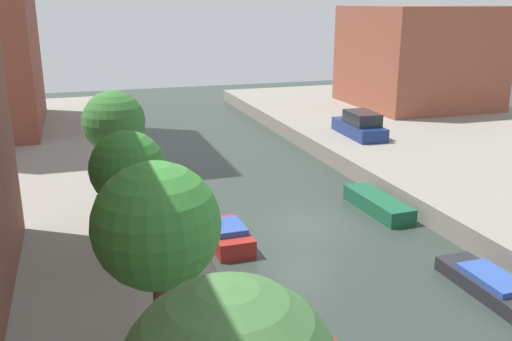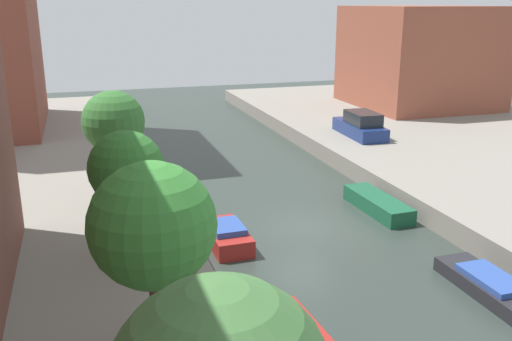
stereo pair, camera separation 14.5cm
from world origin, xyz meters
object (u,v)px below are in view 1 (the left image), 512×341
moored_boat_right_2 (490,285)px  moored_boat_right_3 (378,204)px  street_tree_2 (128,169)px  moored_boat_left_2 (228,236)px  parked_car (360,126)px  low_block_right (418,56)px  street_tree_1 (156,227)px  street_tree_3 (114,122)px

moored_boat_right_2 → moored_boat_right_3: size_ratio=0.96×
street_tree_2 → moored_boat_left_2: street_tree_2 is taller
parked_car → moored_boat_left_2: size_ratio=1.56×
street_tree_2 → moored_boat_right_3: bearing=17.0°
moored_boat_right_2 → moored_boat_right_3: (0.30, 7.80, 0.05)m
street_tree_2 → moored_boat_right_3: 12.39m
low_block_right → street_tree_2: bearing=-138.9°
street_tree_1 → street_tree_2: street_tree_1 is taller
street_tree_2 → parked_car: size_ratio=0.91×
street_tree_1 → moored_boat_left_2: bearing=65.8°
parked_car → street_tree_2: bearing=-139.4°
street_tree_2 → moored_boat_right_3: size_ratio=1.01×
street_tree_3 → moored_boat_right_2: 15.20m
street_tree_3 → moored_boat_right_3: size_ratio=1.14×
moored_boat_left_2 → parked_car: bearing=44.0°
moored_boat_right_2 → low_block_right: bearing=61.5°
street_tree_3 → moored_boat_left_2: size_ratio=1.59×
street_tree_3 → parked_car: (15.62, 8.13, -2.87)m
street_tree_1 → street_tree_2: 6.53m
street_tree_3 → parked_car: street_tree_3 is taller
low_block_right → moored_boat_right_2: size_ratio=2.56×
low_block_right → moored_boat_left_2: (-21.57, -20.18, -4.54)m
parked_car → moored_boat_right_3: bearing=-113.5°
moored_boat_left_2 → street_tree_3: bearing=139.1°
low_block_right → moored_boat_left_2: bearing=-136.9°
street_tree_3 → moored_boat_right_3: 12.19m
low_block_right → street_tree_3: low_block_right is taller
low_block_right → moored_boat_right_3: (-14.05, -18.67, -4.60)m
street_tree_2 → street_tree_3: size_ratio=0.89×
moored_boat_left_2 → moored_boat_right_3: 7.66m
street_tree_1 → street_tree_3: street_tree_1 is taller
street_tree_1 → moored_boat_right_2: street_tree_1 is taller
street_tree_1 → street_tree_2: size_ratio=1.17×
street_tree_1 → moored_boat_right_2: size_ratio=1.24×
moored_boat_left_2 → moored_boat_right_3: (7.51, 1.50, -0.06)m
low_block_right → moored_boat_right_3: low_block_right is taller
parked_car → moored_boat_right_3: 10.89m
street_tree_3 → moored_boat_right_3: street_tree_3 is taller
low_block_right → moored_boat_left_2: low_block_right is taller
low_block_right → moored_boat_right_2: low_block_right is taller
street_tree_1 → moored_boat_right_2: 12.03m
moored_boat_right_3 → parked_car: bearing=66.5°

